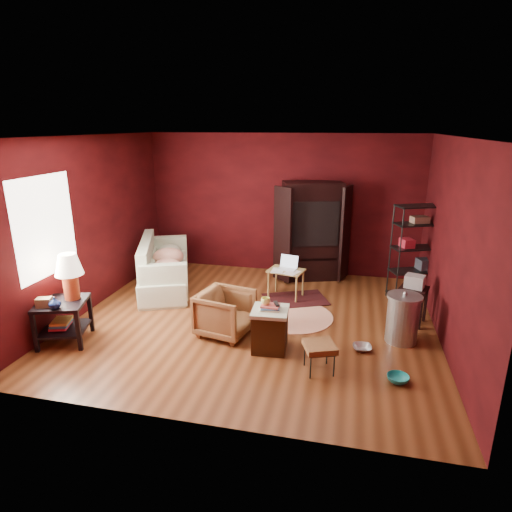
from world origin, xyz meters
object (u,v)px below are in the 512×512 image
Objects in this scene: side_table at (66,290)px; sofa at (163,267)px; laptop_desk at (286,273)px; hamper at (270,329)px; wire_shelving at (417,248)px; tv_armoire at (312,229)px; armchair at (225,311)px.

sofa is at bearing 78.47° from side_table.
laptop_desk is at bearing -111.53° from sofa.
hamper is (2.39, -1.82, -0.10)m from sofa.
sofa reaches higher than hamper.
tv_armoire is at bearing 138.23° from wire_shelving.
tv_armoire reaches higher than sofa.
tv_armoire is at bearing -88.64° from sofa.
armchair reaches higher than hamper.
wire_shelving is (2.11, 2.34, 0.61)m from hamper.
side_table reaches higher than hamper.
side_table reaches higher than sofa.
hamper is at bearing 7.03° from side_table.
tv_armoire is (3.06, 3.36, 0.24)m from side_table.
sofa is 2.31m from laptop_desk.
tv_armoire is (0.23, 3.01, 0.69)m from hamper.
wire_shelving reaches higher than armchair.
armchair is 2.95m from tv_armoire.
sofa is at bearing -173.10° from tv_armoire.
laptop_desk is 2.28m from wire_shelving.
armchair is 1.08× the size of hamper.
sofa is 3.00m from hamper.
side_table is 1.86× the size of hamper.
side_table is (-0.44, -2.17, 0.35)m from sofa.
tv_armoire reaches higher than wire_shelving.
laptop_desk is (2.75, 2.23, -0.30)m from side_table.
laptop_desk is (0.64, 1.59, 0.10)m from armchair.
hamper is (2.83, 0.35, -0.45)m from side_table.
laptop_desk is at bearing 38.99° from side_table.
tv_armoire reaches higher than side_table.
wire_shelving is (2.19, 0.46, 0.46)m from laptop_desk.
wire_shelving is at bearing -42.04° from armchair.
armchair is at bearing -126.75° from tv_armoire.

